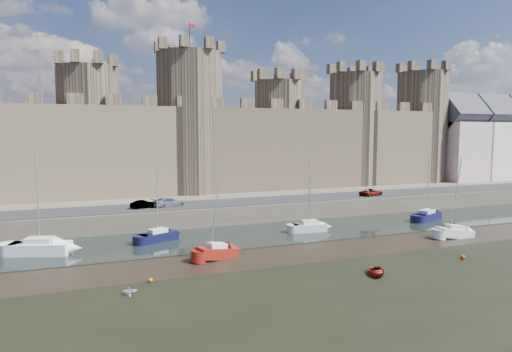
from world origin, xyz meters
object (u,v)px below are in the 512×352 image
object	(u,v)px
sailboat_3	(427,215)
sailboat_4	(217,251)
sailboat_1	(158,235)
sailboat_5	(455,232)
car_3	(371,192)
sailboat_0	(40,247)
car_1	(144,204)
sailboat_2	(309,226)
car_2	(169,202)

from	to	relation	value
sailboat_3	sailboat_4	distance (m)	34.43
sailboat_1	sailboat_5	bearing A→B (deg)	-41.39
car_3	sailboat_0	distance (m)	47.69
sailboat_1	sailboat_5	world-z (taller)	sailboat_5
car_1	sailboat_3	distance (m)	39.58
car_1	car_3	size ratio (longest dim) A/B	0.83
sailboat_3	car_3	bearing A→B (deg)	89.20
car_3	sailboat_5	distance (m)	18.52
car_3	sailboat_2	world-z (taller)	sailboat_2
sailboat_0	sailboat_2	distance (m)	30.78
car_1	sailboat_4	xyz separation A→B (m)	(4.84, -17.71, -2.33)
sailboat_2	sailboat_4	bearing A→B (deg)	-145.66
car_1	sailboat_1	world-z (taller)	sailboat_1
sailboat_3	car_2	bearing A→B (deg)	142.63
car_1	car_2	xyz separation A→B (m)	(3.37, 0.22, 0.09)
car_1	car_3	bearing A→B (deg)	-101.62
car_2	sailboat_4	distance (m)	18.15
car_2	sailboat_2	bearing A→B (deg)	-142.58
car_3	car_2	bearing A→B (deg)	72.41
car_3	sailboat_5	bearing A→B (deg)	161.11
car_3	sailboat_2	distance (m)	18.77
car_2	car_1	bearing A→B (deg)	75.45
sailboat_0	sailboat_1	world-z (taller)	sailboat_0
car_3	sailboat_1	world-z (taller)	sailboat_1
car_1	sailboat_0	distance (m)	15.59
car_1	sailboat_2	size ratio (longest dim) A/B	0.37
car_3	sailboat_4	distance (m)	34.59
sailboat_3	sailboat_4	size ratio (longest dim) A/B	0.93
sailboat_0	sailboat_5	distance (m)	46.62
car_3	sailboat_1	bearing A→B (deg)	87.00
sailboat_1	sailboat_5	distance (m)	35.13
car_2	sailboat_5	size ratio (longest dim) A/B	0.47
car_2	car_3	bearing A→B (deg)	-110.34
car_1	sailboat_5	bearing A→B (deg)	-129.69
car_1	sailboat_0	xyz separation A→B (m)	(-11.77, -9.99, -2.21)
car_2	car_3	xyz separation A→B (m)	(31.64, -1.16, -0.08)
sailboat_4	car_3	bearing A→B (deg)	12.00
sailboat_0	sailboat_4	world-z (taller)	sailboat_0
car_2	sailboat_5	world-z (taller)	sailboat_5
sailboat_1	sailboat_3	size ratio (longest dim) A/B	0.99
sailboat_1	sailboat_3	xyz separation A→B (m)	(37.87, -1.05, -0.01)
sailboat_2	sailboat_1	bearing A→B (deg)	-178.47
sailboat_4	sailboat_0	bearing A→B (deg)	138.00
car_2	sailboat_0	size ratio (longest dim) A/B	0.41
car_3	sailboat_2	size ratio (longest dim) A/B	0.45
car_1	sailboat_5	xyz separation A→B (m)	(33.92, -19.28, -2.36)
car_1	sailboat_3	bearing A→B (deg)	-114.22
sailboat_2	car_2	bearing A→B (deg)	152.93
sailboat_1	sailboat_2	bearing A→B (deg)	-29.44
sailboat_5	sailboat_3	bearing A→B (deg)	69.03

